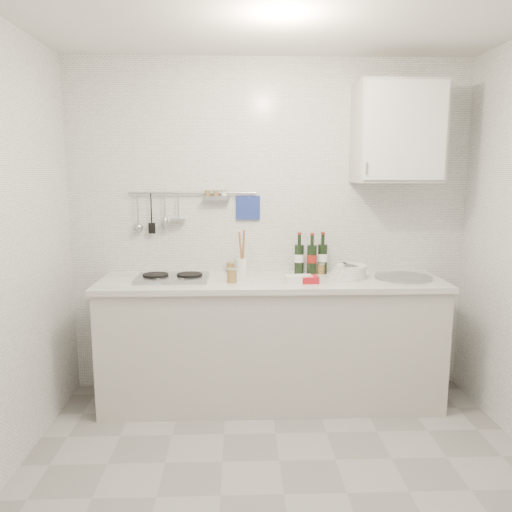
{
  "coord_description": "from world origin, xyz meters",
  "views": [
    {
      "loc": [
        -0.23,
        -2.37,
        1.67
      ],
      "look_at": [
        -0.12,
        0.9,
        1.12
      ],
      "focal_mm": 35.0,
      "sensor_mm": 36.0,
      "label": 1
    }
  ],
  "objects_px": {
    "plate_stack_sink": "(349,272)",
    "wine_bottles": "(311,253)",
    "plate_stack_hob": "(159,279)",
    "utensil_crock": "(242,265)",
    "wall_cabinet": "(398,133)"
  },
  "relations": [
    {
      "from": "plate_stack_hob",
      "to": "plate_stack_sink",
      "type": "relative_size",
      "value": 0.97
    },
    {
      "from": "wall_cabinet",
      "to": "wine_bottles",
      "type": "distance_m",
      "value": 1.06
    },
    {
      "from": "wall_cabinet",
      "to": "utensil_crock",
      "type": "height_order",
      "value": "wall_cabinet"
    },
    {
      "from": "wine_bottles",
      "to": "utensil_crock",
      "type": "height_order",
      "value": "utensil_crock"
    },
    {
      "from": "plate_stack_hob",
      "to": "utensil_crock",
      "type": "height_order",
      "value": "utensil_crock"
    },
    {
      "from": "wall_cabinet",
      "to": "plate_stack_hob",
      "type": "relative_size",
      "value": 2.61
    },
    {
      "from": "plate_stack_hob",
      "to": "wall_cabinet",
      "type": "bearing_deg",
      "value": 5.11
    },
    {
      "from": "wine_bottles",
      "to": "plate_stack_sink",
      "type": "bearing_deg",
      "value": -30.75
    },
    {
      "from": "wall_cabinet",
      "to": "utensil_crock",
      "type": "distance_m",
      "value": 1.46
    },
    {
      "from": "plate_stack_sink",
      "to": "utensil_crock",
      "type": "distance_m",
      "value": 0.78
    },
    {
      "from": "wine_bottles",
      "to": "utensil_crock",
      "type": "xyz_separation_m",
      "value": [
        -0.52,
        -0.04,
        -0.07
      ]
    },
    {
      "from": "plate_stack_sink",
      "to": "wine_bottles",
      "type": "bearing_deg",
      "value": 149.25
    },
    {
      "from": "plate_stack_sink",
      "to": "utensil_crock",
      "type": "relative_size",
      "value": 0.81
    },
    {
      "from": "plate_stack_hob",
      "to": "wine_bottles",
      "type": "bearing_deg",
      "value": 10.83
    },
    {
      "from": "utensil_crock",
      "to": "plate_stack_hob",
      "type": "bearing_deg",
      "value": -163.44
    }
  ]
}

